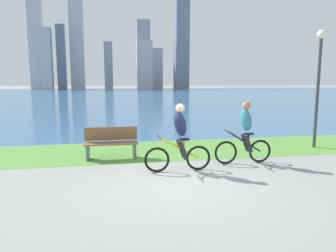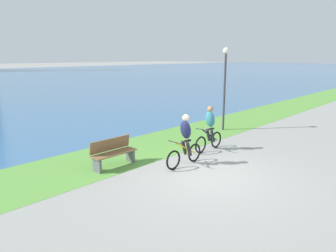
% 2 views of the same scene
% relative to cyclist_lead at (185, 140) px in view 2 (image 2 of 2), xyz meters
% --- Properties ---
extents(ground_plane, '(300.00, 300.00, 0.00)m').
position_rel_cyclist_lead_xyz_m(ground_plane, '(-0.28, -1.01, -0.83)').
color(ground_plane, gray).
extents(grass_strip_bayside, '(120.00, 2.99, 0.01)m').
position_rel_cyclist_lead_xyz_m(grass_strip_bayside, '(-0.28, 2.40, -0.83)').
color(grass_strip_bayside, '#59933D').
rests_on(grass_strip_bayside, ground).
extents(cyclist_lead, '(1.65, 0.52, 1.66)m').
position_rel_cyclist_lead_xyz_m(cyclist_lead, '(0.00, 0.00, 0.00)').
color(cyclist_lead, black).
rests_on(cyclist_lead, ground).
extents(cyclist_trailing, '(1.60, 0.52, 1.67)m').
position_rel_cyclist_lead_xyz_m(cyclist_trailing, '(1.88, 0.41, 0.00)').
color(cyclist_trailing, black).
rests_on(cyclist_trailing, ground).
extents(bench_near_path, '(1.50, 0.47, 0.90)m').
position_rel_cyclist_lead_xyz_m(bench_near_path, '(-1.63, 1.59, -0.38)').
color(bench_near_path, brown).
rests_on(bench_near_path, ground).
extents(lamppost_tall, '(0.28, 0.28, 3.80)m').
position_rel_cyclist_lead_xyz_m(lamppost_tall, '(5.02, 1.88, 1.67)').
color(lamppost_tall, '#38383D').
rests_on(lamppost_tall, ground).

